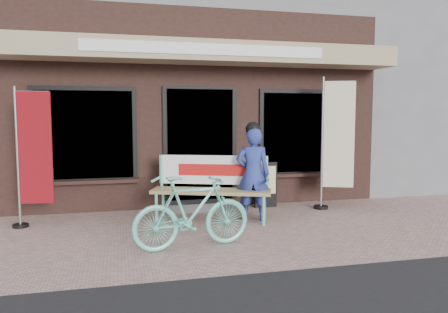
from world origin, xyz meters
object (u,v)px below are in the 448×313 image
object	(u,v)px
menu_stand	(266,184)
bench	(212,182)
bicycle	(192,212)
nobori_cream	(336,142)
person	(253,172)
nobori_red	(32,155)

from	to	relation	value
menu_stand	bench	bearing A→B (deg)	-151.35
bench	bicycle	xyz separation A→B (m)	(-0.57, -1.48, -0.14)
nobori_cream	person	bearing A→B (deg)	-143.22
nobori_red	nobori_cream	size ratio (longest dim) A/B	0.89
nobori_cream	menu_stand	bearing A→B (deg)	-179.86
bicycle	bench	bearing A→B (deg)	-30.22
bicycle	menu_stand	bearing A→B (deg)	-47.81
person	bicycle	distance (m)	1.74
menu_stand	bicycle	bearing A→B (deg)	-130.22
bench	nobori_cream	bearing A→B (deg)	25.75
nobori_red	menu_stand	bearing A→B (deg)	13.08
bicycle	nobori_red	xyz separation A→B (m)	(-2.14, 1.62, 0.62)
person	nobori_cream	size ratio (longest dim) A/B	0.67
nobori_red	menu_stand	xyz separation A→B (m)	(3.86, 0.53, -0.66)
person	menu_stand	distance (m)	1.11
nobori_red	nobori_cream	bearing A→B (deg)	6.21
bench	nobori_red	xyz separation A→B (m)	(-2.71, 0.14, 0.48)
bicycle	person	bearing A→B (deg)	-52.97
nobori_red	bicycle	bearing A→B (deg)	-31.79
nobori_red	menu_stand	size ratio (longest dim) A/B	2.54
bench	bicycle	size ratio (longest dim) A/B	1.26
person	menu_stand	xyz separation A→B (m)	(0.53, 0.91, -0.35)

